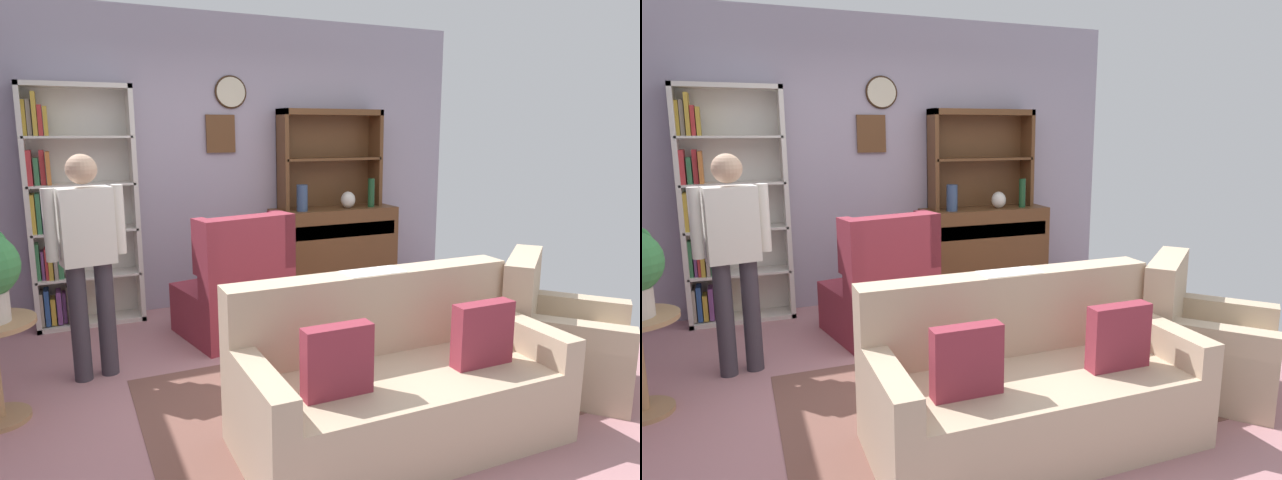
{
  "view_description": "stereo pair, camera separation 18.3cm",
  "coord_description": "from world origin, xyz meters",
  "views": [
    {
      "loc": [
        -1.53,
        -3.35,
        1.71
      ],
      "look_at": [
        0.1,
        0.2,
        0.95
      ],
      "focal_mm": 31.71,
      "sensor_mm": 36.0,
      "label": 1
    },
    {
      "loc": [
        -1.37,
        -3.42,
        1.71
      ],
      "look_at": [
        0.1,
        0.2,
        0.95
      ],
      "focal_mm": 31.71,
      "sensor_mm": 36.0,
      "label": 2
    }
  ],
  "objects": [
    {
      "name": "ground_plane",
      "position": [
        0.0,
        0.0,
        -0.01
      ],
      "size": [
        5.4,
        4.6,
        0.02
      ],
      "primitive_type": "cube",
      "color": "#B27A7F"
    },
    {
      "name": "vase_round",
      "position": [
        1.15,
        1.79,
        1.01
      ],
      "size": [
        0.15,
        0.15,
        0.17
      ],
      "primitive_type": "ellipsoid",
      "color": "beige",
      "rests_on": "sideboard"
    },
    {
      "name": "wall_back",
      "position": [
        -0.0,
        2.13,
        1.4
      ],
      "size": [
        5.0,
        0.09,
        2.8
      ],
      "color": "#A399AD",
      "rests_on": "ground_plane"
    },
    {
      "name": "bottle_wine",
      "position": [
        1.41,
        1.77,
        1.07
      ],
      "size": [
        0.07,
        0.07,
        0.3
      ],
      "primitive_type": "cylinder",
      "color": "#194223",
      "rests_on": "sideboard"
    },
    {
      "name": "area_rug",
      "position": [
        0.2,
        -0.3,
        0.0
      ],
      "size": [
        2.85,
        1.66,
        0.01
      ],
      "primitive_type": "cube",
      "color": "brown",
      "rests_on": "ground_plane"
    },
    {
      "name": "couch_floral",
      "position": [
        0.08,
        -0.85,
        0.31
      ],
      "size": [
        1.8,
        0.86,
        0.9
      ],
      "color": "#C6AD8E",
      "rests_on": "ground_plane"
    },
    {
      "name": "armchair_floral",
      "position": [
        1.45,
        -0.73,
        0.29
      ],
      "size": [
        1.08,
        1.08,
        0.88
      ],
      "color": "#C6AD8E",
      "rests_on": "ground_plane"
    },
    {
      "name": "sideboard",
      "position": [
        1.02,
        1.86,
        0.51
      ],
      "size": [
        1.3,
        0.45,
        0.92
      ],
      "color": "brown",
      "rests_on": "ground_plane"
    },
    {
      "name": "bookshelf",
      "position": [
        -1.44,
        1.95,
        1.01
      ],
      "size": [
        0.9,
        0.3,
        2.1
      ],
      "color": "silver",
      "rests_on": "ground_plane"
    },
    {
      "name": "wingback_chair",
      "position": [
        -0.28,
        1.04,
        0.38
      ],
      "size": [
        0.92,
        0.94,
        1.05
      ],
      "color": "maroon",
      "rests_on": "ground_plane"
    },
    {
      "name": "person_reading",
      "position": [
        -1.4,
        0.7,
        0.91
      ],
      "size": [
        0.53,
        0.26,
        1.56
      ],
      "color": "#38333D",
      "rests_on": "ground_plane"
    },
    {
      "name": "sideboard_hutch",
      "position": [
        1.02,
        1.97,
        1.56
      ],
      "size": [
        1.1,
        0.26,
        1.0
      ],
      "color": "brown",
      "rests_on": "sideboard"
    },
    {
      "name": "vase_tall",
      "position": [
        0.63,
        1.78,
        1.05
      ],
      "size": [
        0.11,
        0.11,
        0.26
      ],
      "primitive_type": "cylinder",
      "color": "#33476B",
      "rests_on": "sideboard"
    }
  ]
}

